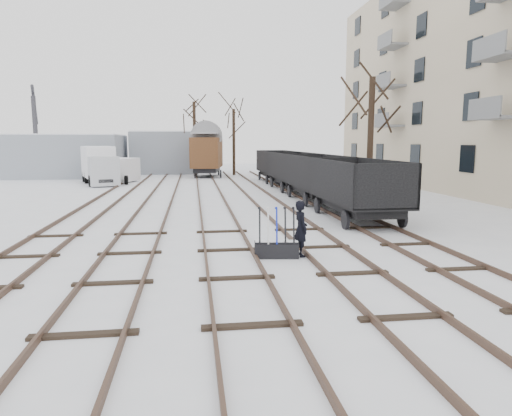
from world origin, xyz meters
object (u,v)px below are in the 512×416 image
(lorry, at_px, (99,165))
(crane, at_px, (38,154))
(worker, at_px, (301,229))
(freight_wagon_a, at_px, (356,197))
(panel_van, at_px, (117,170))
(ground_frame, at_px, (277,248))
(box_van_wagon, at_px, (207,152))

(lorry, xyz_separation_m, crane, (-7.10, 7.79, 0.71))
(crane, bearing_deg, worker, -77.00)
(freight_wagon_a, xyz_separation_m, panel_van, (-13.27, 19.77, 0.05))
(ground_frame, bearing_deg, lorry, 118.67)
(worker, distance_m, lorry, 27.30)
(freight_wagon_a, bearing_deg, panel_van, 123.87)
(lorry, height_order, panel_van, lorry)
(ground_frame, xyz_separation_m, box_van_wagon, (-1.03, 31.79, 2.15))
(worker, height_order, box_van_wagon, box_van_wagon)
(ground_frame, relative_size, crane, 0.17)
(box_van_wagon, bearing_deg, panel_van, -133.64)
(freight_wagon_a, bearing_deg, crane, 128.70)
(worker, relative_size, box_van_wagon, 0.29)
(box_van_wagon, bearing_deg, lorry, -135.36)
(freight_wagon_a, relative_size, crane, 0.75)
(lorry, bearing_deg, box_van_wagon, 18.18)
(freight_wagon_a, bearing_deg, worker, -123.26)
(ground_frame, xyz_separation_m, crane, (-16.99, 33.03, 1.97))
(worker, relative_size, crane, 0.20)
(worker, xyz_separation_m, freight_wagon_a, (3.89, 5.93, 0.16))
(freight_wagon_a, relative_size, panel_van, 1.28)
(lorry, bearing_deg, freight_wagon_a, -71.23)
(lorry, height_order, crane, crane)
(lorry, bearing_deg, worker, -85.39)
(worker, height_order, freight_wagon_a, freight_wagon_a)
(freight_wagon_a, bearing_deg, lorry, 127.11)
(box_van_wagon, xyz_separation_m, crane, (-15.96, 1.24, -0.17))
(ground_frame, relative_size, panel_van, 0.30)
(ground_frame, relative_size, worker, 0.89)
(worker, xyz_separation_m, box_van_wagon, (-1.78, 31.69, 1.59))
(worker, bearing_deg, box_van_wagon, -5.27)
(freight_wagon_a, xyz_separation_m, crane, (-21.63, 27.00, 1.26))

